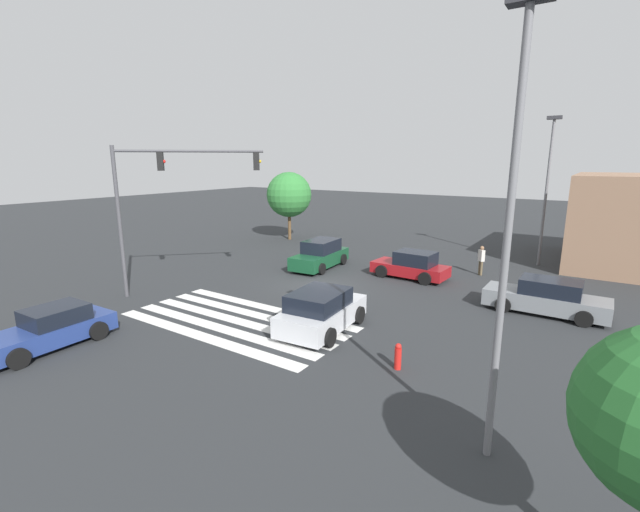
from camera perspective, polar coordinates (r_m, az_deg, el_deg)
ground_plane at (r=22.67m, az=0.00°, el=-3.91°), size 125.71×125.71×0.00m
crosswalk_markings at (r=18.11m, az=-10.99°, el=-8.46°), size 9.47×4.40×0.01m
traffic_signal_mast at (r=21.59m, az=-20.40°, el=8.27°), size 4.92×4.92×7.12m
car_0 at (r=16.59m, az=0.17°, el=-7.35°), size 2.47×4.29×1.62m
car_1 at (r=26.21m, az=0.03°, el=0.15°), size 2.30×4.68×1.71m
car_2 at (r=17.94m, az=-32.38°, el=-8.27°), size 2.04×4.34×1.40m
car_3 at (r=20.76m, az=27.95°, el=-4.95°), size 4.87×1.96×1.53m
car_4 at (r=24.40m, az=12.11°, el=-1.27°), size 4.25×2.15×1.53m
pedestrian at (r=26.11m, az=20.70°, el=-0.37°), size 0.41×0.41×1.70m
street_light_pole_a at (r=29.69m, az=28.07°, el=8.99°), size 0.80×0.36×9.01m
street_light_pole_b at (r=9.25m, az=24.03°, el=5.80°), size 0.80×0.36×9.39m
tree_corner_b at (r=35.42m, az=-4.15°, el=8.15°), size 3.66×3.66×5.55m
fire_hydrant at (r=14.01m, az=10.36°, el=-13.02°), size 0.22×0.22×0.86m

